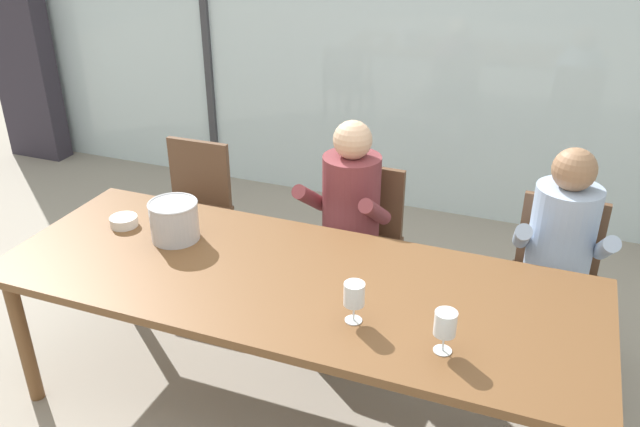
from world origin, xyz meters
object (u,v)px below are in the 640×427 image
Objects in this scene: chair_near_curtain at (193,201)px; ice_bucket_primary at (174,220)px; wine_glass_near_bucket at (354,295)px; dining_table at (292,289)px; person_pale_blue_shirt at (560,253)px; chair_center at (554,271)px; person_maroon_top at (345,215)px; wine_glass_by_left_taster at (445,325)px; tasting_bowl at (124,221)px; chair_left_of_center at (361,232)px.

chair_near_curtain is 0.97m from ice_bucket_primary.
chair_near_curtain is 1.87m from wine_glass_near_bucket.
ice_bucket_primary is at bearing -63.48° from chair_near_curtain.
wine_glass_near_bucket is (1.03, -0.33, 0.02)m from ice_bucket_primary.
dining_table is 2.21× the size of person_pale_blue_shirt.
person_maroon_top is at bearing -172.83° from chair_center.
person_pale_blue_shirt is at bearing 69.98° from wine_glass_by_left_taster.
person_maroon_top is at bearing 32.93° from tasting_bowl.
tasting_bowl is at bearing 166.74° from wine_glass_by_left_taster.
chair_left_of_center is 0.74× the size of person_maroon_top.
chair_left_of_center is 1.12m from ice_bucket_primary.
tasting_bowl is 1.76m from wine_glass_by_left_taster.
dining_table is at bearing 150.19° from wine_glass_near_bucket.
person_maroon_top is 1.16m from tasting_bowl.
tasting_bowl is (-0.97, -0.63, 0.09)m from person_maroon_top.
dining_table is at bearing 160.03° from wine_glass_by_left_taster.
person_maroon_top is (-0.05, -0.16, 0.17)m from chair_left_of_center.
wine_glass_by_left_taster is 0.37m from wine_glass_near_bucket.
person_maroon_top is 1.00× the size of person_pale_blue_shirt.
chair_center is at bearing 55.82° from wine_glass_near_bucket.
person_pale_blue_shirt is at bearing -4.85° from chair_near_curtain.
person_maroon_top is at bearing 91.09° from dining_table.
dining_table is at bearing -8.06° from tasting_bowl.
person_pale_blue_shirt is (1.10, 0.77, 0.00)m from dining_table.
chair_center is 1.13m from person_maroon_top.
chair_center is (2.18, -0.04, 0.00)m from chair_near_curtain.
chair_near_curtain is 0.74× the size of person_maroon_top.
chair_near_curtain is 2.18m from chair_center.
wine_glass_near_bucket reaches higher than tasting_bowl.
chair_left_of_center is 1.31m from tasting_bowl.
chair_left_of_center is 1.42m from wine_glass_by_left_taster.
person_pale_blue_shirt is at bearing 34.90° from dining_table.
chair_near_curtain is 3.73× the size of ice_bucket_primary.
chair_left_of_center is (0.03, 0.93, -0.17)m from dining_table.
chair_left_of_center and chair_center have the same top height.
person_pale_blue_shirt is 6.99× the size of wine_glass_by_left_taster.
ice_bucket_primary is 1.08m from wine_glass_near_bucket.
chair_near_curtain and chair_center have the same top height.
person_maroon_top is 6.99× the size of wine_glass_by_left_taster.
tasting_bowl is 0.80× the size of wine_glass_by_left_taster.
chair_near_curtain is 1.12m from chair_left_of_center.
chair_left_of_center is at bearing 178.91° from chair_center.
chair_left_of_center is 0.24m from person_maroon_top.
wine_glass_by_left_taster is (1.81, -1.19, 0.35)m from chair_near_curtain.
person_pale_blue_shirt is at bearing -85.93° from chair_center.
wine_glass_by_left_taster and wine_glass_near_bucket have the same top height.
person_maroon_top is at bearing -9.11° from chair_near_curtain.
tasting_bowl is at bearing -159.07° from chair_center.
person_pale_blue_shirt is (1.12, -0.00, 0.00)m from person_maroon_top.
chair_left_of_center is at bearing 78.33° from person_maroon_top.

